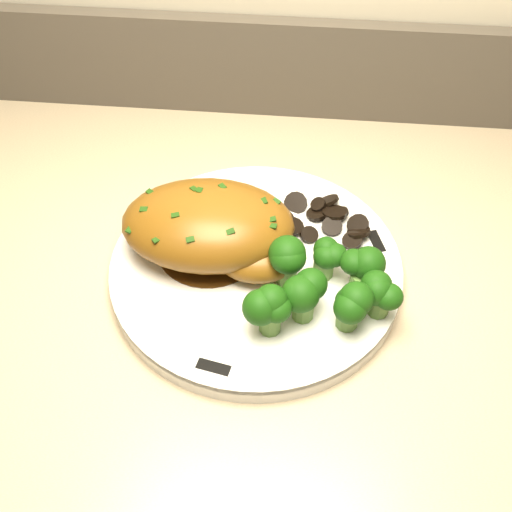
# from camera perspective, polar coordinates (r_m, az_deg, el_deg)

# --- Properties ---
(counter) EXTENTS (1.90, 0.64, 0.94)m
(counter) POSITION_cam_1_polar(r_m,az_deg,el_deg) (0.95, 4.09, -20.38)
(counter) COLOR brown
(counter) RESTS_ON ground
(plate) EXTENTS (0.31, 0.31, 0.02)m
(plate) POSITION_cam_1_polar(r_m,az_deg,el_deg) (0.61, 0.00, -1.19)
(plate) COLOR white
(plate) RESTS_ON counter
(rim_accent_0) EXTENTS (0.02, 0.03, 0.00)m
(rim_accent_0) POSITION_cam_1_polar(r_m,az_deg,el_deg) (0.63, 10.62, 1.27)
(rim_accent_0) COLOR black
(rim_accent_0) RESTS_ON plate
(rim_accent_1) EXTENTS (0.03, 0.03, 0.00)m
(rim_accent_1) POSITION_cam_1_polar(r_m,az_deg,el_deg) (0.67, -7.02, 5.11)
(rim_accent_1) COLOR black
(rim_accent_1) RESTS_ON plate
(rim_accent_2) EXTENTS (0.03, 0.02, 0.00)m
(rim_accent_2) POSITION_cam_1_polar(r_m,az_deg,el_deg) (0.54, -3.80, -9.85)
(rim_accent_2) COLOR black
(rim_accent_2) RESTS_ON plate
(gravy_pool) EXTENTS (0.10, 0.10, 0.00)m
(gravy_pool) POSITION_cam_1_polar(r_m,az_deg,el_deg) (0.62, -4.13, 0.78)
(gravy_pool) COLOR #39200A
(gravy_pool) RESTS_ON plate
(chicken_breast) EXTENTS (0.17, 0.11, 0.06)m
(chicken_breast) POSITION_cam_1_polar(r_m,az_deg,el_deg) (0.59, -3.79, 2.46)
(chicken_breast) COLOR brown
(chicken_breast) RESTS_ON plate
(mushroom_pile) EXTENTS (0.10, 0.07, 0.03)m
(mushroom_pile) POSITION_cam_1_polar(r_m,az_deg,el_deg) (0.64, 4.79, 2.99)
(mushroom_pile) COLOR black
(mushroom_pile) RESTS_ON plate
(broccoli_florets) EXTENTS (0.12, 0.09, 0.04)m
(broccoli_florets) POSITION_cam_1_polar(r_m,az_deg,el_deg) (0.56, 6.19, -2.68)
(broccoli_florets) COLOR #588136
(broccoli_florets) RESTS_ON plate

